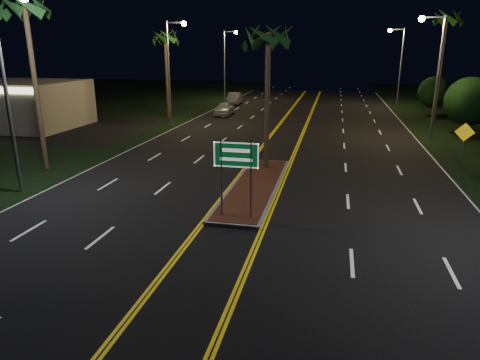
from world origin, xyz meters
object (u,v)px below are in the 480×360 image
(streetlight_left_near, at_px, (10,72))
(streetlight_left_far, at_px, (227,57))
(shrub_far, at_px, (434,92))
(car_far, at_px, (234,97))
(highway_sign, at_px, (236,162))
(palm_left_near, at_px, (25,8))
(streetlight_left_mid, at_px, (172,61))
(palm_left_far, at_px, (165,37))
(shrub_mid, at_px, (470,101))
(palm_median, at_px, (268,37))
(streetlight_right_far, at_px, (398,58))
(median_island, at_px, (255,186))
(streetlight_right_mid, at_px, (434,63))
(palm_right_far, at_px, (447,20))
(warning_sign, at_px, (464,138))
(car_near, at_px, (224,108))

(streetlight_left_near, distance_m, streetlight_left_far, 40.00)
(shrub_far, xyz_separation_m, car_far, (-22.61, 4.26, -1.51))
(highway_sign, relative_size, palm_left_near, 0.33)
(streetlight_left_mid, relative_size, palm_left_far, 1.02)
(palm_left_far, bearing_deg, shrub_mid, -8.49)
(palm_median, distance_m, palm_left_near, 12.82)
(streetlight_right_far, xyz_separation_m, palm_median, (-10.61, -31.50, 1.62))
(streetlight_right_far, bearing_deg, median_island, -106.87)
(streetlight_left_near, bearing_deg, shrub_far, 52.66)
(palm_left_far, distance_m, shrub_mid, 27.56)
(streetlight_right_mid, bearing_deg, car_far, 136.76)
(median_island, height_order, shrub_mid, shrub_mid)
(streetlight_left_near, distance_m, streetlight_right_far, 43.53)
(streetlight_left_far, xyz_separation_m, palm_right_far, (23.41, -14.00, 3.49))
(streetlight_left_far, height_order, palm_left_near, palm_left_near)
(streetlight_right_mid, height_order, warning_sign, streetlight_right_mid)
(palm_left_near, distance_m, car_far, 33.41)
(streetlight_left_near, distance_m, streetlight_right_mid, 27.83)
(palm_left_near, bearing_deg, streetlight_left_far, 87.00)
(streetlight_left_near, relative_size, streetlight_right_mid, 1.00)
(warning_sign, bearing_deg, shrub_far, 95.91)
(streetlight_left_far, bearing_deg, median_island, -74.00)
(palm_left_far, bearing_deg, streetlight_right_mid, -14.37)
(streetlight_right_mid, height_order, streetlight_right_far, same)
(streetlight_left_mid, relative_size, streetlight_right_mid, 1.00)
(streetlight_left_mid, distance_m, streetlight_right_far, 27.83)
(streetlight_left_far, height_order, palm_right_far, palm_right_far)
(streetlight_left_near, bearing_deg, car_near, 83.65)
(streetlight_left_far, distance_m, palm_left_near, 36.18)
(median_island, distance_m, palm_left_far, 25.76)
(shrub_mid, relative_size, car_far, 0.93)
(streetlight_right_far, height_order, car_near, streetlight_right_far)
(streetlight_left_far, relative_size, streetlight_right_far, 1.00)
(palm_median, bearing_deg, median_island, -90.00)
(palm_right_far, bearing_deg, shrub_far, 80.54)
(median_island, distance_m, highway_sign, 4.80)
(palm_median, bearing_deg, car_near, 110.72)
(palm_right_far, bearing_deg, shrub_mid, -78.69)
(palm_left_near, bearing_deg, palm_left_far, 90.86)
(streetlight_left_near, distance_m, shrub_mid, 31.85)
(palm_median, bearing_deg, shrub_far, 61.58)
(streetlight_left_far, relative_size, car_far, 1.82)
(highway_sign, height_order, streetlight_right_mid, streetlight_right_mid)
(highway_sign, distance_m, shrub_mid, 25.41)
(highway_sign, bearing_deg, streetlight_left_far, 104.44)
(median_island, relative_size, palm_right_far, 1.00)
(shrub_mid, bearing_deg, streetlight_left_far, 140.90)
(palm_right_far, relative_size, car_near, 2.16)
(highway_sign, relative_size, palm_right_far, 0.31)
(palm_left_far, relative_size, shrub_far, 2.22)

